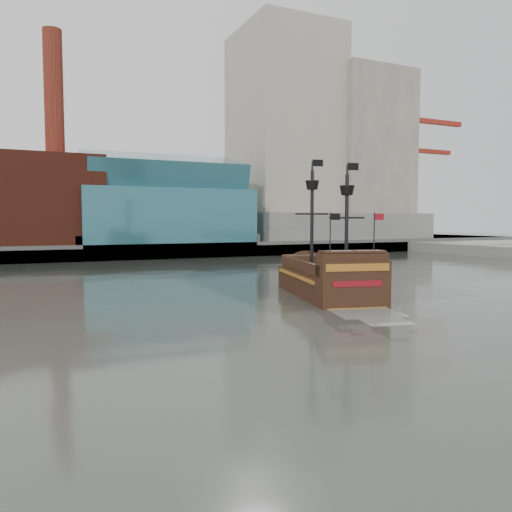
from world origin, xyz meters
name	(u,v)px	position (x,y,z in m)	size (l,w,h in m)	color
ground	(326,355)	(0.00, 0.00, 0.00)	(400.00, 400.00, 0.00)	#2B2E29
promenade_far	(93,246)	(0.00, 92.00, 1.00)	(220.00, 60.00, 2.00)	slate
seawall	(115,253)	(0.00, 62.50, 1.30)	(220.00, 1.00, 2.60)	#4C4C49
skyline	(122,131)	(5.21, 84.56, 24.55)	(149.00, 45.00, 62.00)	brown
crane_a	(412,172)	(78.63, 82.00, 19.11)	(22.50, 4.00, 32.25)	slate
crane_b	(413,189)	(88.23, 92.00, 15.57)	(19.10, 4.00, 26.25)	slate
pirate_ship	(328,282)	(10.42, 15.97, 1.14)	(8.84, 17.58, 12.63)	black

